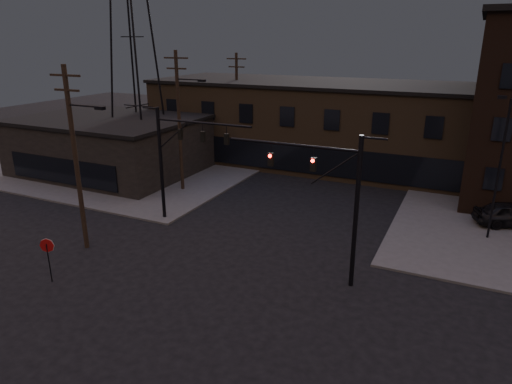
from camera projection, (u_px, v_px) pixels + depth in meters
ground at (200, 298)px, 22.79m from camera, size 140.00×140.00×0.00m
sidewalk_nw at (137, 155)px, 50.56m from camera, size 30.00×30.00×0.15m
building_row at (348, 127)px, 45.48m from camera, size 40.00×12.00×8.00m
building_left at (111, 146)px, 43.84m from camera, size 16.00×12.00×5.00m
traffic_signal_near at (335, 193)px, 22.88m from camera, size 7.12×0.24×8.00m
traffic_signal_far at (176, 153)px, 30.78m from camera, size 7.12×0.24×8.00m
stop_sign at (47, 250)px, 23.76m from camera, size 0.72×0.33×2.48m
utility_pole_near at (76, 156)px, 26.48m from camera, size 3.70×0.28×11.00m
utility_pole_mid at (180, 119)px, 37.08m from camera, size 3.70×0.28×11.50m
utility_pole_far at (237, 104)px, 47.89m from camera, size 2.20×0.28×11.00m
transmission_tower at (132, 37)px, 41.56m from camera, size 7.00×7.00×25.00m
lot_light_a at (501, 157)px, 27.71m from camera, size 1.50×0.28×9.14m
parked_car_lot_a at (512, 214)px, 31.03m from camera, size 5.27×3.64×1.66m
car_crossing at (396, 172)px, 41.37m from camera, size 2.71×5.33×1.67m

